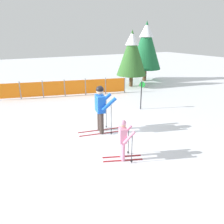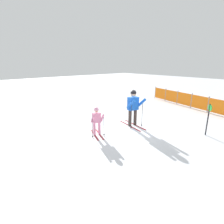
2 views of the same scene
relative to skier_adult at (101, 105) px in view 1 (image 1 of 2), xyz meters
name	(u,v)px [view 1 (image 1 of 2)]	position (x,y,z in m)	size (l,w,h in m)	color
ground_plane	(104,133)	(0.04, -0.12, -1.08)	(60.00, 60.00, 0.00)	white
skier_adult	(101,105)	(0.00, 0.00, 0.00)	(1.74, 0.85, 1.80)	maroon
skier_child	(123,137)	(-0.26, -2.04, -0.34)	(1.20, 0.70, 1.26)	maroon
safety_fence	(65,88)	(0.31, 5.69, -0.57)	(7.32, 1.94, 1.02)	gray
conifer_far	(146,45)	(7.34, 7.25, 1.71)	(2.43, 2.43, 4.50)	#4C3823
conifer_near	(132,52)	(5.26, 6.03, 1.30)	(2.07, 2.07, 3.84)	#4C3823
trail_marker	(141,92)	(2.91, 1.51, -0.21)	(0.22, 0.21, 1.40)	black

